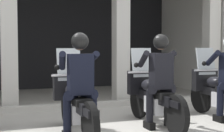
{
  "coord_description": "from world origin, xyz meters",
  "views": [
    {
      "loc": [
        -1.99,
        -5.01,
        1.38
      ],
      "look_at": [
        0.0,
        0.48,
        1.04
      ],
      "focal_mm": 54.81,
      "sensor_mm": 36.0,
      "label": 1
    }
  ],
  "objects": [
    {
      "name": "station_building",
      "position": [
        -0.24,
        4.8,
        2.04
      ],
      "size": [
        9.03,
        3.97,
        3.27
      ],
      "color": "black",
      "rests_on": "ground"
    },
    {
      "name": "police_officer_center_right",
      "position": [
        0.72,
        0.09,
        0.94
      ],
      "size": [
        0.63,
        0.61,
        1.58
      ],
      "rotation": [
        0.0,
        0.0,
        0.13
      ],
      "color": "black",
      "rests_on": "ground"
    },
    {
      "name": "kerb_strip",
      "position": [
        -0.24,
        2.34,
        0.06
      ],
      "size": [
        8.53,
        0.24,
        0.12
      ],
      "primitive_type": "cube",
      "color": "#B7B5AD",
      "rests_on": "ground"
    },
    {
      "name": "motorcycle_center_left",
      "position": [
        -0.72,
        0.19,
        0.5
      ],
      "size": [
        0.62,
        2.04,
        1.35
      ],
      "rotation": [
        0.0,
        0.0,
        0.15
      ],
      "color": "black",
      "rests_on": "ground"
    },
    {
      "name": "motorcycle_center_right",
      "position": [
        0.72,
        0.37,
        0.5
      ],
      "size": [
        0.62,
        2.04,
        1.35
      ],
      "rotation": [
        0.0,
        0.0,
        0.13
      ],
      "color": "black",
      "rests_on": "ground"
    },
    {
      "name": "police_officer_center_left",
      "position": [
        -0.72,
        -0.1,
        0.94
      ],
      "size": [
        0.63,
        0.61,
        1.58
      ],
      "rotation": [
        0.0,
        0.0,
        0.15
      ],
      "color": "black",
      "rests_on": "ground"
    },
    {
      "name": "motorcycle_far_right",
      "position": [
        2.16,
        0.41,
        0.5
      ],
      "size": [
        0.62,
        2.04,
        1.35
      ],
      "rotation": [
        0.0,
        0.0,
        0.14
      ],
      "color": "black",
      "rests_on": "ground"
    },
    {
      "name": "ground_plane",
      "position": [
        0.0,
        3.0,
        0.0
      ],
      "size": [
        80.0,
        80.0,
        0.0
      ],
      "primitive_type": "plane",
      "color": "#A8A59E"
    }
  ]
}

